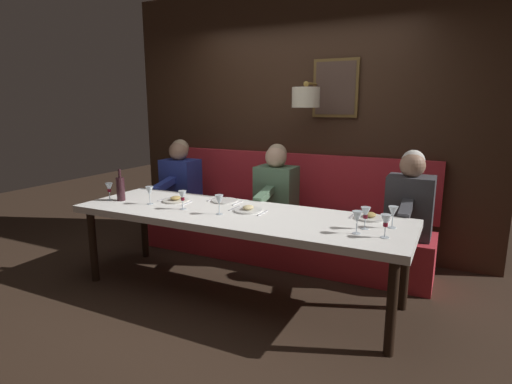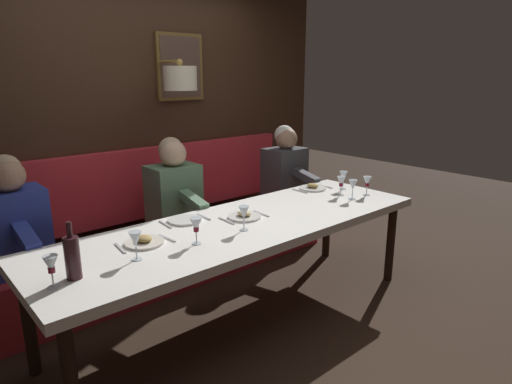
# 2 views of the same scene
# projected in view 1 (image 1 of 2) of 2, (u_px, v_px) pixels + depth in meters

# --- Properties ---
(ground_plane) EXTENTS (12.00, 12.00, 0.00)m
(ground_plane) POSITION_uv_depth(u_px,v_px,m) (237.00, 293.00, 3.62)
(ground_plane) COLOR #332319
(dining_table) EXTENTS (0.90, 2.87, 0.74)m
(dining_table) POSITION_uv_depth(u_px,v_px,m) (237.00, 219.00, 3.48)
(dining_table) COLOR white
(dining_table) RESTS_ON ground_plane
(banquette_bench) EXTENTS (0.52, 3.07, 0.45)m
(banquette_bench) POSITION_uv_depth(u_px,v_px,m) (278.00, 240.00, 4.35)
(banquette_bench) COLOR red
(banquette_bench) RESTS_ON ground_plane
(back_wall_panel) EXTENTS (0.59, 4.27, 2.90)m
(back_wall_panel) POSITION_uv_depth(u_px,v_px,m) (299.00, 129.00, 4.62)
(back_wall_panel) COLOR #382316
(back_wall_panel) RESTS_ON ground_plane
(diner_nearest) EXTENTS (0.60, 0.40, 0.79)m
(diner_nearest) POSITION_uv_depth(u_px,v_px,m) (410.00, 198.00, 3.67)
(diner_nearest) COLOR #3D3D42
(diner_nearest) RESTS_ON banquette_bench
(diner_near) EXTENTS (0.60, 0.40, 0.79)m
(diner_near) POSITION_uv_depth(u_px,v_px,m) (276.00, 185.00, 4.23)
(diner_near) COLOR #567A5B
(diner_near) RESTS_ON banquette_bench
(diner_middle) EXTENTS (0.60, 0.40, 0.79)m
(diner_middle) POSITION_uv_depth(u_px,v_px,m) (180.00, 176.00, 4.76)
(diner_middle) COLOR #283893
(diner_middle) RESTS_ON banquette_bench
(place_setting_0) EXTENTS (0.24, 0.33, 0.05)m
(place_setting_0) POSITION_uv_depth(u_px,v_px,m) (176.00, 200.00, 3.85)
(place_setting_0) COLOR silver
(place_setting_0) RESTS_ON dining_table
(place_setting_1) EXTENTS (0.24, 0.31, 0.05)m
(place_setting_1) POSITION_uv_depth(u_px,v_px,m) (370.00, 217.00, 3.27)
(place_setting_1) COLOR silver
(place_setting_1) RESTS_ON dining_table
(place_setting_2) EXTENTS (0.24, 0.31, 0.05)m
(place_setting_2) POSITION_uv_depth(u_px,v_px,m) (248.00, 209.00, 3.50)
(place_setting_2) COLOR silver
(place_setting_2) RESTS_ON dining_table
(place_setting_3) EXTENTS (0.24, 0.31, 0.01)m
(place_setting_3) POSITION_uv_depth(u_px,v_px,m) (225.00, 201.00, 3.84)
(place_setting_3) COLOR silver
(place_setting_3) RESTS_ON dining_table
(wine_glass_0) EXTENTS (0.07, 0.07, 0.16)m
(wine_glass_0) POSITION_uv_depth(u_px,v_px,m) (393.00, 213.00, 3.00)
(wine_glass_0) COLOR silver
(wine_glass_0) RESTS_ON dining_table
(wine_glass_1) EXTENTS (0.07, 0.07, 0.16)m
(wine_glass_1) POSITION_uv_depth(u_px,v_px,m) (386.00, 221.00, 2.78)
(wine_glass_1) COLOR silver
(wine_glass_1) RESTS_ON dining_table
(wine_glass_2) EXTENTS (0.07, 0.07, 0.16)m
(wine_glass_2) POSITION_uv_depth(u_px,v_px,m) (109.00, 188.00, 3.88)
(wine_glass_2) COLOR silver
(wine_glass_2) RESTS_ON dining_table
(wine_glass_3) EXTENTS (0.07, 0.07, 0.16)m
(wine_glass_3) POSITION_uv_depth(u_px,v_px,m) (357.00, 218.00, 2.87)
(wine_glass_3) COLOR silver
(wine_glass_3) RESTS_ON dining_table
(wine_glass_4) EXTENTS (0.07, 0.07, 0.16)m
(wine_glass_4) POSITION_uv_depth(u_px,v_px,m) (219.00, 200.00, 3.38)
(wine_glass_4) COLOR silver
(wine_glass_4) RESTS_ON dining_table
(wine_glass_5) EXTENTS (0.07, 0.07, 0.16)m
(wine_glass_5) POSITION_uv_depth(u_px,v_px,m) (150.00, 192.00, 3.72)
(wine_glass_5) COLOR silver
(wine_glass_5) RESTS_ON dining_table
(wine_glass_6) EXTENTS (0.07, 0.07, 0.16)m
(wine_glass_6) POSITION_uv_depth(u_px,v_px,m) (183.00, 196.00, 3.54)
(wine_glass_6) COLOR silver
(wine_glass_6) RESTS_ON dining_table
(wine_glass_7) EXTENTS (0.07, 0.07, 0.16)m
(wine_glass_7) POSITION_uv_depth(u_px,v_px,m) (366.00, 213.00, 2.98)
(wine_glass_7) COLOR silver
(wine_glass_7) RESTS_ON dining_table
(wine_bottle) EXTENTS (0.08, 0.08, 0.30)m
(wine_bottle) POSITION_uv_depth(u_px,v_px,m) (121.00, 188.00, 3.86)
(wine_bottle) COLOR #33191E
(wine_bottle) RESTS_ON dining_table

